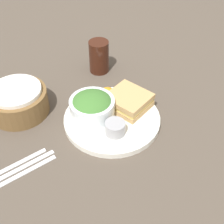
# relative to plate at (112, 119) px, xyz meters

# --- Properties ---
(ground_plane) EXTENTS (4.00, 4.00, 0.00)m
(ground_plane) POSITION_rel_plate_xyz_m (0.00, 0.00, -0.01)
(ground_plane) COLOR #4C4238
(plate) EXTENTS (0.28, 0.28, 0.02)m
(plate) POSITION_rel_plate_xyz_m (0.00, 0.00, 0.00)
(plate) COLOR white
(plate) RESTS_ON ground_plane
(sandwich) EXTENTS (0.12, 0.13, 0.04)m
(sandwich) POSITION_rel_plate_xyz_m (0.07, 0.00, 0.03)
(sandwich) COLOR tan
(sandwich) RESTS_ON plate
(salad_bowl) EXTENTS (0.13, 0.13, 0.07)m
(salad_bowl) POSITION_rel_plate_xyz_m (-0.03, 0.05, 0.04)
(salad_bowl) COLOR white
(salad_bowl) RESTS_ON plate
(dressing_cup) EXTENTS (0.06, 0.06, 0.04)m
(dressing_cup) POSITION_rel_plate_xyz_m (-0.04, -0.05, 0.03)
(dressing_cup) COLOR #99999E
(dressing_cup) RESTS_ON plate
(orange_wedge) EXTENTS (0.05, 0.05, 0.05)m
(orange_wedge) POSITION_rel_plate_xyz_m (0.04, 0.06, 0.03)
(orange_wedge) COLOR orange
(orange_wedge) RESTS_ON plate
(drink_glass) EXTENTS (0.07, 0.07, 0.11)m
(drink_glass) POSITION_rel_plate_xyz_m (0.15, 0.22, 0.05)
(drink_glass) COLOR #38190F
(drink_glass) RESTS_ON ground_plane
(bread_basket) EXTENTS (0.18, 0.18, 0.08)m
(bread_basket) POSITION_rel_plate_xyz_m (-0.17, 0.23, 0.03)
(bread_basket) COLOR brown
(bread_basket) RESTS_ON ground_plane
(fork) EXTENTS (0.19, 0.04, 0.01)m
(fork) POSITION_rel_plate_xyz_m (-0.29, 0.02, -0.01)
(fork) COLOR silver
(fork) RESTS_ON ground_plane
(knife) EXTENTS (0.20, 0.04, 0.01)m
(knife) POSITION_rel_plate_xyz_m (-0.29, 0.04, -0.01)
(knife) COLOR silver
(knife) RESTS_ON ground_plane
(spoon) EXTENTS (0.17, 0.03, 0.01)m
(spoon) POSITION_rel_plate_xyz_m (-0.29, 0.06, -0.01)
(spoon) COLOR silver
(spoon) RESTS_ON ground_plane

